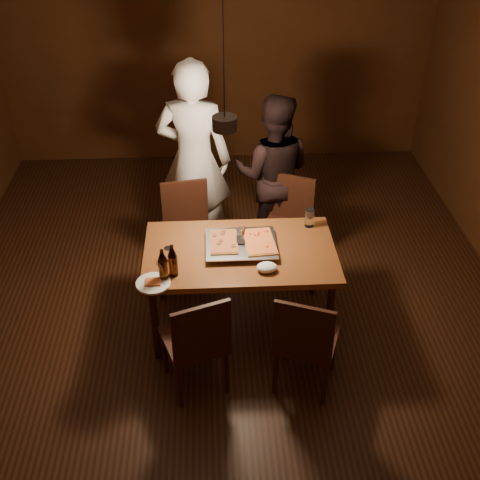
{
  "coord_description": "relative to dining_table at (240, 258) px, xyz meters",
  "views": [
    {
      "loc": [
        -0.1,
        -3.96,
        3.48
      ],
      "look_at": [
        0.1,
        -0.15,
        0.85
      ],
      "focal_mm": 45.0,
      "sensor_mm": 36.0,
      "label": 1
    }
  ],
  "objects": [
    {
      "name": "chair_near_left",
      "position": [
        -0.34,
        -0.72,
        -0.14
      ],
      "size": [
        0.54,
        0.54,
        0.49
      ],
      "rotation": [
        0.0,
        0.0,
        0.35
      ],
      "color": "#38190F",
      "rests_on": "floor"
    },
    {
      "name": "chair_far_left",
      "position": [
        -0.44,
        0.78,
        -0.14
      ],
      "size": [
        0.48,
        0.48,
        0.49
      ],
      "rotation": [
        0.0,
        0.0,
        3.31
      ],
      "color": "#38190F",
      "rests_on": "floor"
    },
    {
      "name": "plate_slice",
      "position": [
        -0.65,
        -0.38,
        0.08
      ],
      "size": [
        0.25,
        0.25,
        0.03
      ],
      "color": "white",
      "rests_on": "dining_table"
    },
    {
      "name": "beer_bottle_a",
      "position": [
        -0.57,
        -0.33,
        0.2
      ],
      "size": [
        0.07,
        0.07,
        0.26
      ],
      "color": "black",
      "rests_on": "dining_table"
    },
    {
      "name": "pizza_tray",
      "position": [
        0.01,
        0.04,
        0.1
      ],
      "size": [
        0.59,
        0.5,
        0.05
      ],
      "primitive_type": "cube",
      "rotation": [
        0.0,
        0.0,
        0.1
      ],
      "color": "silver",
      "rests_on": "dining_table"
    },
    {
      "name": "diner_white",
      "position": [
        -0.36,
        1.18,
        0.27
      ],
      "size": [
        0.77,
        0.58,
        1.9
      ],
      "primitive_type": "imported",
      "rotation": [
        0.0,
        0.0,
        2.94
      ],
      "color": "white",
      "rests_on": "floor"
    },
    {
      "name": "chair_near_right",
      "position": [
        0.42,
        -0.76,
        -0.14
      ],
      "size": [
        0.54,
        0.54,
        0.49
      ],
      "rotation": [
        0.0,
        0.0,
        -0.36
      ],
      "color": "#38190F",
      "rests_on": "floor"
    },
    {
      "name": "diner_dark",
      "position": [
        0.38,
        1.19,
        0.1
      ],
      "size": [
        0.85,
        0.72,
        1.56
      ],
      "primitive_type": "imported",
      "rotation": [
        0.0,
        0.0,
        2.96
      ],
      "color": "black",
      "rests_on": "floor"
    },
    {
      "name": "pendant_lamp",
      "position": [
        -0.1,
        0.15,
        1.08
      ],
      "size": [
        0.18,
        0.18,
        1.1
      ],
      "color": "black",
      "rests_on": "ceiling"
    },
    {
      "name": "napkin",
      "position": [
        0.19,
        -0.27,
        0.11
      ],
      "size": [
        0.16,
        0.12,
        0.07
      ],
      "primitive_type": "ellipsoid",
      "color": "white",
      "rests_on": "dining_table"
    },
    {
      "name": "spatula",
      "position": [
        0.02,
        0.06,
        0.14
      ],
      "size": [
        0.13,
        0.25,
        0.04
      ],
      "primitive_type": null,
      "rotation": [
        0.0,
        0.0,
        -0.17
      ],
      "color": "silver",
      "rests_on": "pizza_tray"
    },
    {
      "name": "chair_far_right",
      "position": [
        0.49,
        0.83,
        -0.14
      ],
      "size": [
        0.56,
        0.56,
        0.49
      ],
      "rotation": [
        0.0,
        0.0,
        2.71
      ],
      "color": "#38190F",
      "rests_on": "floor"
    },
    {
      "name": "pizza_cheese",
      "position": [
        0.15,
        0.03,
        0.13
      ],
      "size": [
        0.27,
        0.39,
        0.02
      ],
      "primitive_type": "cube",
      "rotation": [
        0.0,
        0.0,
        0.1
      ],
      "color": "gold",
      "rests_on": "pizza_tray"
    },
    {
      "name": "beer_bottle_b",
      "position": [
        -0.51,
        -0.28,
        0.21
      ],
      "size": [
        0.07,
        0.07,
        0.26
      ],
      "color": "black",
      "rests_on": "dining_table"
    },
    {
      "name": "pizza_meat",
      "position": [
        -0.12,
        0.05,
        0.13
      ],
      "size": [
        0.22,
        0.34,
        0.02
      ],
      "primitive_type": "cube",
      "rotation": [
        0.0,
        0.0,
        0.01
      ],
      "color": "maroon",
      "rests_on": "pizza_tray"
    },
    {
      "name": "water_glass_left",
      "position": [
        -0.55,
        -0.09,
        0.13
      ],
      "size": [
        0.07,
        0.07,
        0.11
      ],
      "primitive_type": "cylinder",
      "color": "silver",
      "rests_on": "dining_table"
    },
    {
      "name": "water_glass_right",
      "position": [
        0.59,
        0.32,
        0.15
      ],
      "size": [
        0.08,
        0.08,
        0.16
      ],
      "primitive_type": "cylinder",
      "color": "silver",
      "rests_on": "dining_table"
    },
    {
      "name": "dining_table",
      "position": [
        0.0,
        0.0,
        0.0
      ],
      "size": [
        1.5,
        0.9,
        0.75
      ],
      "color": "brown",
      "rests_on": "floor"
    },
    {
      "name": "room_shell",
      "position": [
        -0.1,
        0.15,
        0.72
      ],
      "size": [
        6.0,
        6.0,
        6.0
      ],
      "color": "#3C2010",
      "rests_on": "ground"
    }
  ]
}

